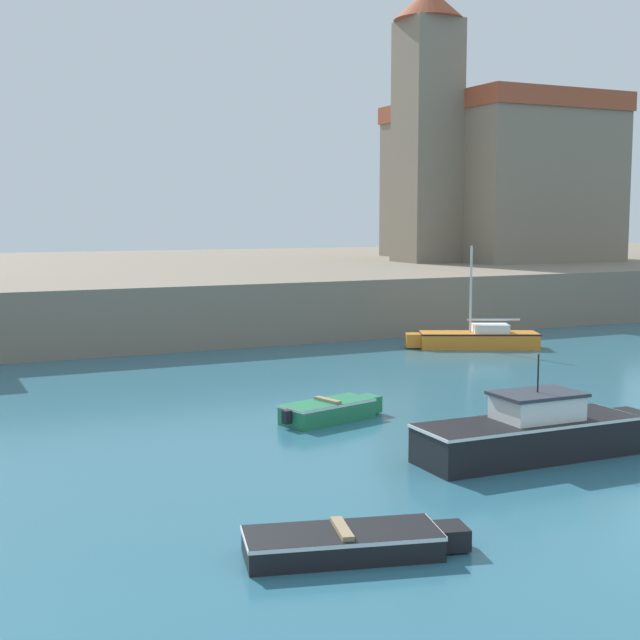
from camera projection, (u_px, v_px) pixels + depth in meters
The scene contains 6 objects.
quay_seawall at pixel (138, 284), 56.31m from camera, with size 120.00×40.00×2.76m, color gray.
dinghy_green_2 at pixel (330, 410), 24.73m from camera, with size 3.35×1.79×0.63m.
motorboat_black_3 at pixel (534, 433), 20.91m from camera, with size 6.21×1.76×2.45m.
sailboat_orange_4 at pixel (477, 338), 38.40m from camera, with size 5.61×3.44×4.42m.
dinghy_black_5 at pixel (349, 542), 14.86m from camera, with size 3.91×1.98×0.52m.
church at pixel (489, 173), 60.77m from camera, with size 14.59×14.55×17.05m.
Camera 1 is at (-13.37, -10.16, 5.64)m, focal length 50.00 mm.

